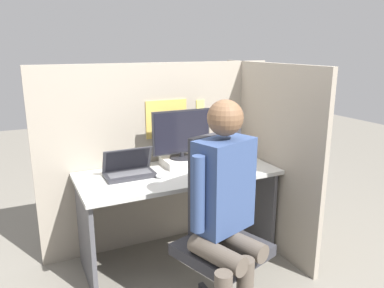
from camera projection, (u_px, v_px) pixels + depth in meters
name	position (u px, v px, depth m)	size (l,w,h in m)	color
ground_plane	(197.00, 278.00, 2.70)	(12.00, 12.00, 0.00)	slate
cubicle_panel_back	(161.00, 155.00, 3.09)	(1.98, 0.05, 1.50)	gray
cubicle_panel_right	(267.00, 156.00, 3.05)	(0.04, 1.28, 1.50)	gray
desk	(178.00, 193.00, 2.84)	(1.48, 0.65, 0.71)	#B7B7B2
paper_box	(182.00, 161.00, 2.96)	(0.30, 0.24, 0.06)	white
monitor	(182.00, 134.00, 2.90)	(0.48, 0.19, 0.38)	#232328
laptop	(129.00, 170.00, 2.70)	(0.36, 0.20, 0.20)	#2D2D33
mouse	(160.00, 175.00, 2.67)	(0.07, 0.04, 0.04)	silver
stapler	(241.00, 155.00, 3.15)	(0.05, 0.16, 0.05)	black
carrot_toy	(209.00, 175.00, 2.67)	(0.04, 0.15, 0.04)	orange
office_chair	(219.00, 224.00, 2.33)	(0.59, 0.63, 1.10)	#2D2D33
person	(226.00, 201.00, 2.10)	(0.47, 0.52, 1.35)	brown
coffee_mug	(219.00, 152.00, 3.12)	(0.08, 0.08, 0.11)	#A3332D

